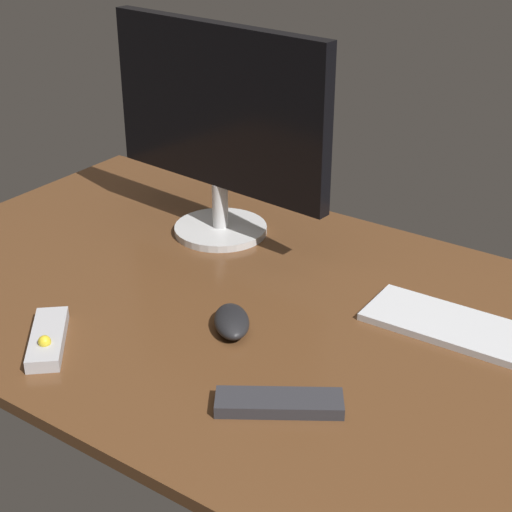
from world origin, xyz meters
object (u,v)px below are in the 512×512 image
at_px(computer_mouse, 232,321).
at_px(tv_remote, 279,403).
at_px(keyboard, 505,342).
at_px(monitor, 218,121).
at_px(media_remote, 48,339).

xyz_separation_m(computer_mouse, tv_remote, (0.18, -0.13, -0.01)).
bearing_deg(tv_remote, keyboard, 25.58).
height_order(monitor, media_remote, monitor).
bearing_deg(monitor, computer_mouse, -45.24).
relative_size(media_remote, tv_remote, 0.86).
relative_size(monitor, keyboard, 1.12).
xyz_separation_m(media_remote, tv_remote, (0.39, 0.07, -0.00)).
relative_size(monitor, tv_remote, 2.84).
distance_m(keyboard, computer_mouse, 0.43).
bearing_deg(keyboard, computer_mouse, -152.56).
bearing_deg(tv_remote, monitor, 101.73).
height_order(keyboard, computer_mouse, computer_mouse).
height_order(monitor, tv_remote, monitor).
xyz_separation_m(monitor, media_remote, (0.03, -0.49, -0.22)).
bearing_deg(computer_mouse, monitor, 178.43).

